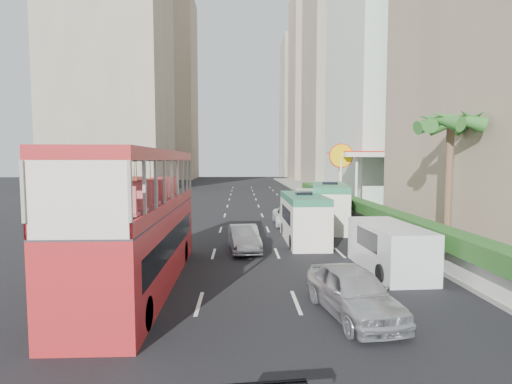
{
  "coord_description": "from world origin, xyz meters",
  "views": [
    {
      "loc": [
        -2.22,
        -14.82,
        4.69
      ],
      "look_at": [
        -1.5,
        4.0,
        3.2
      ],
      "focal_mm": 28.0,
      "sensor_mm": 36.0,
      "label": 1
    }
  ],
  "objects_px": {
    "car_silver_lane_b": "(353,316)",
    "panel_van_near": "(389,248)",
    "panel_van_far": "(306,199)",
    "palm_tree": "(448,188)",
    "van_asset": "(289,225)",
    "car_silver_lane_a": "(244,251)",
    "shell_station": "(368,181)",
    "minibus_far": "(329,206)",
    "minibus_near": "(304,218)",
    "double_decker_bus": "(139,219)"
  },
  "relations": [
    {
      "from": "minibus_far",
      "to": "panel_van_far",
      "type": "height_order",
      "value": "minibus_far"
    },
    {
      "from": "car_silver_lane_a",
      "to": "van_asset",
      "type": "relative_size",
      "value": 0.85
    },
    {
      "from": "panel_van_near",
      "to": "palm_tree",
      "type": "distance_m",
      "value": 5.03
    },
    {
      "from": "minibus_near",
      "to": "palm_tree",
      "type": "bearing_deg",
      "value": -31.82
    },
    {
      "from": "van_asset",
      "to": "panel_van_far",
      "type": "xyz_separation_m",
      "value": [
        2.85,
        9.94,
        0.91
      ]
    },
    {
      "from": "panel_van_near",
      "to": "shell_station",
      "type": "distance_m",
      "value": 22.26
    },
    {
      "from": "car_silver_lane_b",
      "to": "minibus_far",
      "type": "xyz_separation_m",
      "value": [
        2.77,
        15.65,
        1.52
      ]
    },
    {
      "from": "shell_station",
      "to": "car_silver_lane_b",
      "type": "bearing_deg",
      "value": -108.64
    },
    {
      "from": "car_silver_lane_b",
      "to": "minibus_near",
      "type": "xyz_separation_m",
      "value": [
        0.24,
        11.13,
        1.36
      ]
    },
    {
      "from": "double_decker_bus",
      "to": "minibus_far",
      "type": "xyz_separation_m",
      "value": [
        9.93,
        12.46,
        -1.01
      ]
    },
    {
      "from": "car_silver_lane_a",
      "to": "shell_station",
      "type": "distance_m",
      "value": 21.32
    },
    {
      "from": "car_silver_lane_a",
      "to": "minibus_far",
      "type": "bearing_deg",
      "value": 42.88
    },
    {
      "from": "car_silver_lane_b",
      "to": "van_asset",
      "type": "xyz_separation_m",
      "value": [
        0.13,
        17.05,
        0.0
      ]
    },
    {
      "from": "minibus_near",
      "to": "shell_station",
      "type": "height_order",
      "value": "shell_station"
    },
    {
      "from": "van_asset",
      "to": "panel_van_far",
      "type": "bearing_deg",
      "value": 74.28
    },
    {
      "from": "panel_van_far",
      "to": "palm_tree",
      "type": "height_order",
      "value": "palm_tree"
    },
    {
      "from": "car_silver_lane_b",
      "to": "double_decker_bus",
      "type": "bearing_deg",
      "value": 146.13
    },
    {
      "from": "car_silver_lane_a",
      "to": "car_silver_lane_b",
      "type": "height_order",
      "value": "car_silver_lane_b"
    },
    {
      "from": "minibus_near",
      "to": "minibus_far",
      "type": "height_order",
      "value": "minibus_far"
    },
    {
      "from": "double_decker_bus",
      "to": "car_silver_lane_a",
      "type": "bearing_deg",
      "value": 55.01
    },
    {
      "from": "double_decker_bus",
      "to": "car_silver_lane_a",
      "type": "height_order",
      "value": "double_decker_bus"
    },
    {
      "from": "car_silver_lane_a",
      "to": "panel_van_near",
      "type": "bearing_deg",
      "value": -39.09
    },
    {
      "from": "van_asset",
      "to": "minibus_far",
      "type": "xyz_separation_m",
      "value": [
        2.63,
        -1.4,
        1.52
      ]
    },
    {
      "from": "car_silver_lane_b",
      "to": "panel_van_near",
      "type": "distance_m",
      "value": 5.7
    },
    {
      "from": "minibus_far",
      "to": "minibus_near",
      "type": "bearing_deg",
      "value": -108.75
    },
    {
      "from": "car_silver_lane_a",
      "to": "panel_van_far",
      "type": "xyz_separation_m",
      "value": [
        6.21,
        18.17,
        0.91
      ]
    },
    {
      "from": "car_silver_lane_a",
      "to": "shell_station",
      "type": "height_order",
      "value": "shell_station"
    },
    {
      "from": "car_silver_lane_b",
      "to": "panel_van_near",
      "type": "height_order",
      "value": "panel_van_near"
    },
    {
      "from": "van_asset",
      "to": "palm_tree",
      "type": "relative_size",
      "value": 0.73
    },
    {
      "from": "car_silver_lane_a",
      "to": "minibus_near",
      "type": "bearing_deg",
      "value": 27.77
    },
    {
      "from": "car_silver_lane_a",
      "to": "minibus_far",
      "type": "relative_size",
      "value": 0.58
    },
    {
      "from": "car_silver_lane_b",
      "to": "panel_van_far",
      "type": "xyz_separation_m",
      "value": [
        2.99,
        26.99,
        0.91
      ]
    },
    {
      "from": "van_asset",
      "to": "palm_tree",
      "type": "height_order",
      "value": "palm_tree"
    },
    {
      "from": "palm_tree",
      "to": "shell_station",
      "type": "relative_size",
      "value": 0.8
    },
    {
      "from": "van_asset",
      "to": "car_silver_lane_a",
      "type": "bearing_deg",
      "value": -111.91
    },
    {
      "from": "car_silver_lane_b",
      "to": "van_asset",
      "type": "height_order",
      "value": "car_silver_lane_b"
    },
    {
      "from": "van_asset",
      "to": "panel_van_far",
      "type": "height_order",
      "value": "panel_van_far"
    },
    {
      "from": "double_decker_bus",
      "to": "minibus_far",
      "type": "bearing_deg",
      "value": 51.44
    },
    {
      "from": "double_decker_bus",
      "to": "panel_van_near",
      "type": "relative_size",
      "value": 2.21
    },
    {
      "from": "car_silver_lane_b",
      "to": "palm_tree",
      "type": "xyz_separation_m",
      "value": [
        6.63,
        7.19,
        3.38
      ]
    },
    {
      "from": "minibus_far",
      "to": "shell_station",
      "type": "relative_size",
      "value": 0.86
    },
    {
      "from": "panel_van_near",
      "to": "palm_tree",
      "type": "relative_size",
      "value": 0.78
    },
    {
      "from": "double_decker_bus",
      "to": "panel_van_near",
      "type": "distance_m",
      "value": 10.31
    },
    {
      "from": "palm_tree",
      "to": "van_asset",
      "type": "bearing_deg",
      "value": 123.4
    },
    {
      "from": "minibus_far",
      "to": "shell_station",
      "type": "distance_m",
      "value": 12.22
    },
    {
      "from": "panel_van_far",
      "to": "car_silver_lane_a",
      "type": "bearing_deg",
      "value": -103.13
    },
    {
      "from": "double_decker_bus",
      "to": "van_asset",
      "type": "xyz_separation_m",
      "value": [
        7.3,
        13.86,
        -2.53
      ]
    },
    {
      "from": "car_silver_lane_a",
      "to": "palm_tree",
      "type": "bearing_deg",
      "value": -15.25
    },
    {
      "from": "panel_van_near",
      "to": "panel_van_far",
      "type": "relative_size",
      "value": 1.1
    },
    {
      "from": "minibus_far",
      "to": "panel_van_near",
      "type": "relative_size",
      "value": 1.38
    }
  ]
}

